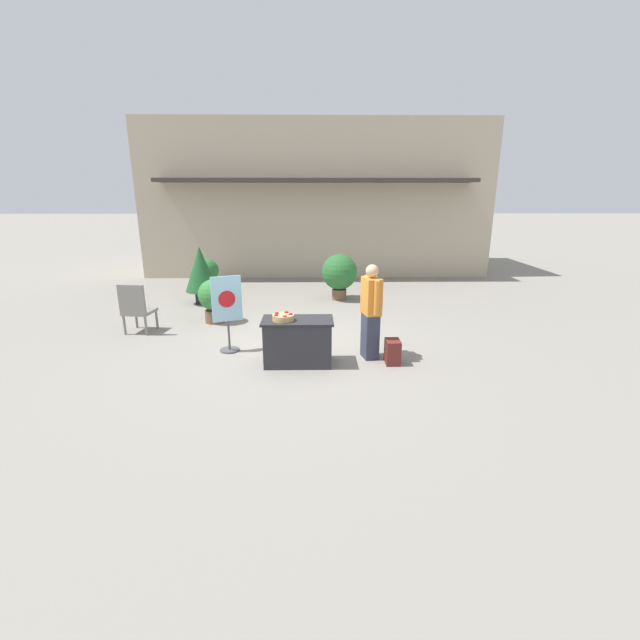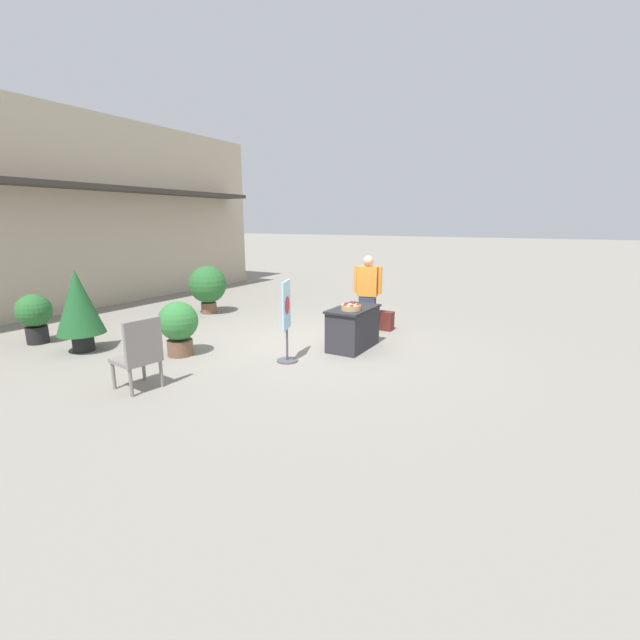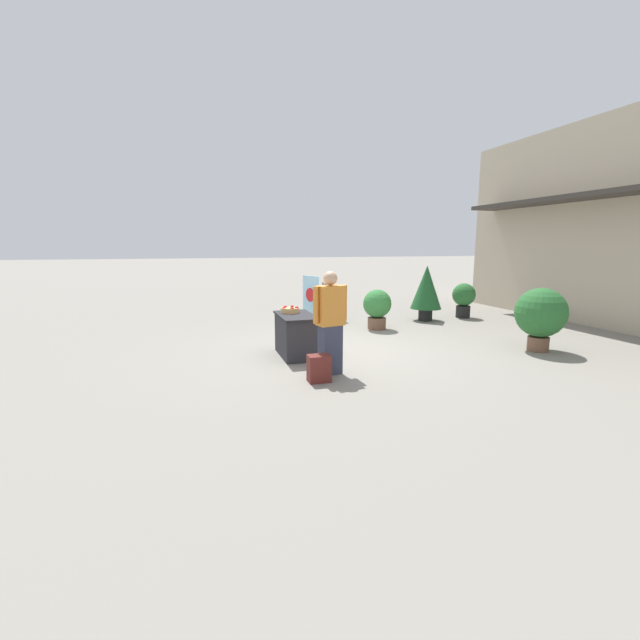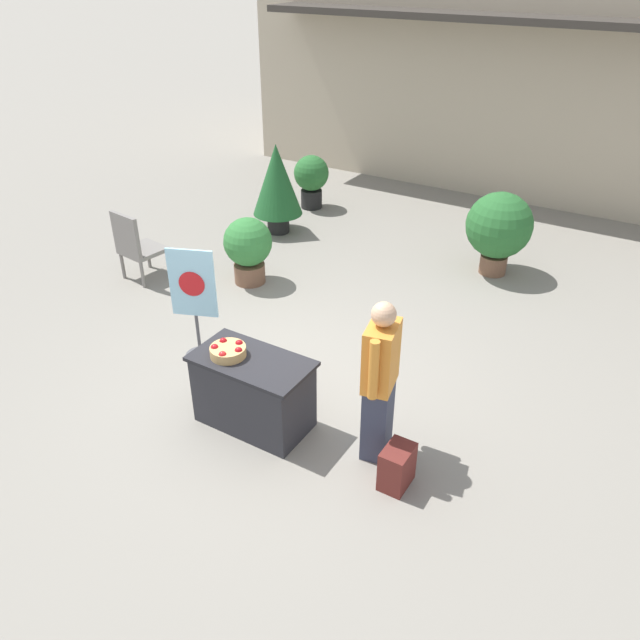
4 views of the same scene
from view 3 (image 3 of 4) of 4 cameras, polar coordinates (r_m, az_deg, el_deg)
ground_plane at (r=8.49m, az=1.82°, el=-4.20°), size 120.00×120.00×0.00m
display_table at (r=8.09m, az=-3.19°, el=-2.02°), size 1.20×0.65×0.79m
apple_basket at (r=8.22m, az=-4.02°, el=1.35°), size 0.36×0.36×0.13m
person_visitor at (r=6.87m, az=1.37°, el=-0.31°), size 0.34×0.60×1.67m
backpack at (r=6.60m, az=-0.13°, el=-6.48°), size 0.24×0.34×0.42m
poster_board at (r=9.42m, az=-1.24°, el=1.96°), size 0.52×0.36×1.41m
patio_chair at (r=11.76m, az=1.24°, el=2.62°), size 0.62×0.62×1.06m
potted_plant_near_right at (r=10.71m, az=7.63°, el=1.80°), size 0.70×0.70×0.99m
potted_plant_far_right at (r=9.44m, az=27.35°, el=0.71°), size 0.97×0.97×1.26m
potted_plant_far_left at (r=12.97m, az=18.62°, el=2.88°), size 0.65×0.65×0.99m
potted_plant_near_left at (r=12.12m, az=14.00°, el=4.09°), size 0.84×0.84×1.53m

